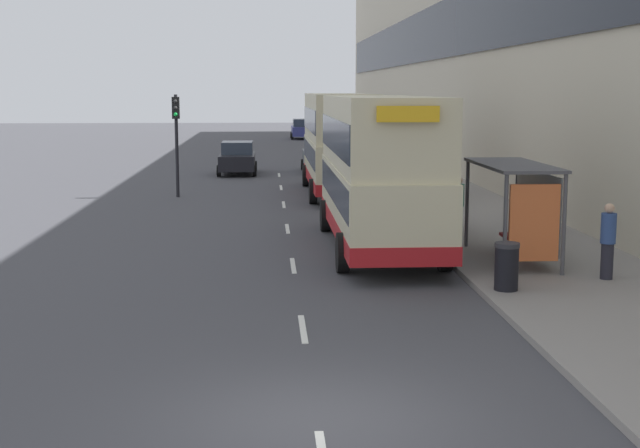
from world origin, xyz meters
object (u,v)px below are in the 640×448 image
(car_1, at_px, (321,156))
(pedestrian_3, at_px, (458,204))
(litter_bin, at_px, (507,266))
(car_2, at_px, (302,129))
(pedestrian_1, at_px, (534,200))
(car_0, at_px, (237,158))
(pedestrian_2, at_px, (529,209))
(pedestrian_at_shelter, at_px, (608,241))
(double_decker_bus_near, at_px, (379,169))
(bus_shelter, at_px, (523,194))
(double_decker_bus_ahead, at_px, (339,141))
(traffic_light_far_kerb, at_px, (176,128))

(car_1, height_order, pedestrian_3, pedestrian_3)
(pedestrian_3, distance_m, litter_bin, 7.84)
(car_2, xyz_separation_m, pedestrian_1, (5.05, -54.32, 0.16))
(car_0, distance_m, pedestrian_3, 22.34)
(pedestrian_2, bearing_deg, pedestrian_at_shelter, -88.90)
(pedestrian_at_shelter, height_order, pedestrian_1, pedestrian_1)
(double_decker_bus_near, height_order, pedestrian_3, double_decker_bus_near)
(double_decker_bus_near, distance_m, pedestrian_2, 4.87)
(car_2, relative_size, litter_bin, 4.32)
(car_0, relative_size, pedestrian_at_shelter, 2.47)
(bus_shelter, relative_size, pedestrian_3, 2.44)
(bus_shelter, bearing_deg, pedestrian_at_shelter, -56.84)
(pedestrian_1, relative_size, pedestrian_3, 1.03)
(double_decker_bus_ahead, xyz_separation_m, pedestrian_at_shelter, (4.73, -18.24, -1.24))
(bus_shelter, relative_size, double_decker_bus_ahead, 0.42)
(double_decker_bus_ahead, bearing_deg, double_decker_bus_near, -89.87)
(car_1, relative_size, litter_bin, 4.19)
(car_0, distance_m, litter_bin, 29.68)
(car_2, relative_size, traffic_light_far_kerb, 1.06)
(car_1, bearing_deg, pedestrian_1, -75.93)
(double_decker_bus_ahead, distance_m, pedestrian_at_shelter, 18.88)
(pedestrian_at_shelter, bearing_deg, car_1, 99.59)
(car_0, distance_m, car_1, 4.61)
(litter_bin, relative_size, traffic_light_far_kerb, 0.25)
(double_decker_bus_near, xyz_separation_m, car_0, (-4.68, 23.02, -1.43))
(double_decker_bus_ahead, distance_m, pedestrian_1, 12.09)
(pedestrian_2, distance_m, litter_bin, 7.33)
(double_decker_bus_near, xyz_separation_m, pedestrian_1, (5.20, 2.52, -1.23))
(double_decker_bus_near, height_order, car_0, double_decker_bus_near)
(car_1, distance_m, pedestrian_2, 23.43)
(car_2, distance_m, pedestrian_3, 54.97)
(pedestrian_at_shelter, bearing_deg, traffic_light_far_kerb, 123.09)
(car_1, bearing_deg, double_decker_bus_ahead, -89.24)
(pedestrian_at_shelter, bearing_deg, pedestrian_1, 86.15)
(litter_bin, bearing_deg, double_decker_bus_near, 109.46)
(double_decker_bus_ahead, relative_size, car_1, 2.29)
(car_2, xyz_separation_m, pedestrian_at_shelter, (4.56, -61.73, 0.15))
(double_decker_bus_near, bearing_deg, double_decker_bus_ahead, 90.13)
(double_decker_bus_near, relative_size, litter_bin, 9.58)
(litter_bin, bearing_deg, car_0, 103.16)
(pedestrian_1, bearing_deg, double_decker_bus_ahead, 115.77)
(double_decker_bus_ahead, height_order, traffic_light_far_kerb, double_decker_bus_ahead)
(pedestrian_at_shelter, bearing_deg, litter_bin, -159.37)
(car_1, bearing_deg, pedestrian_at_shelter, -80.41)
(pedestrian_3, height_order, traffic_light_far_kerb, traffic_light_far_kerb)
(double_decker_bus_near, relative_size, pedestrian_3, 5.84)
(double_decker_bus_ahead, bearing_deg, pedestrian_2, -69.50)
(car_0, relative_size, pedestrian_1, 2.44)
(double_decker_bus_near, distance_m, pedestrian_1, 5.91)
(car_0, bearing_deg, litter_bin, 103.16)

